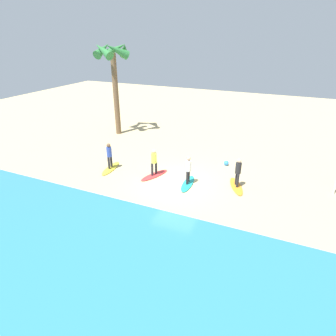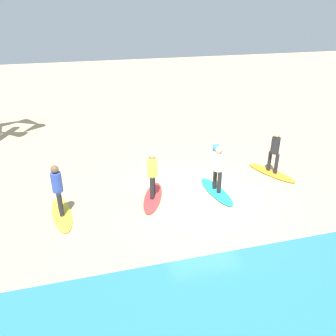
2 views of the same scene
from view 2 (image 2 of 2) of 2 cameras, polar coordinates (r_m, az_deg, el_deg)
The scene contains 10 objects.
ground_plane at distance 12.06m, azimuth 5.32°, elevation -4.58°, with size 60.00×60.00×0.00m, color tan.
surfboard_orange at distance 14.07m, azimuth 16.53°, elevation -0.72°, with size 2.10×0.56×0.09m, color orange.
surfer_orange at distance 13.67m, azimuth 17.05°, elevation 3.00°, with size 0.32×0.43×1.64m.
surfboard_teal at distance 12.32m, azimuth 7.91°, elevation -3.80°, with size 2.10×0.56×0.09m, color teal.
surfer_teal at distance 11.86m, azimuth 8.20°, elevation 0.37°, with size 0.32×0.46×1.64m.
surfboard_red at distance 11.87m, azimuth -2.48°, elevation -4.79°, with size 2.10×0.56×0.09m, color red.
surfer_red at distance 11.39m, azimuth -2.58°, elevation -0.50°, with size 0.32×0.44×1.64m.
surfboard_yellow at distance 11.47m, azimuth -16.96°, elevation -7.22°, with size 2.10×0.56×0.09m, color yellow.
surfer_yellow at distance 10.98m, azimuth -17.63°, elevation -2.87°, with size 0.32×0.46×1.64m.
beach_ball at distance 15.63m, azimuth 7.87°, elevation 3.36°, with size 0.33×0.33×0.33m, color #338CE5.
Camera 2 is at (3.75, 9.70, 6.11)m, focal length 37.32 mm.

